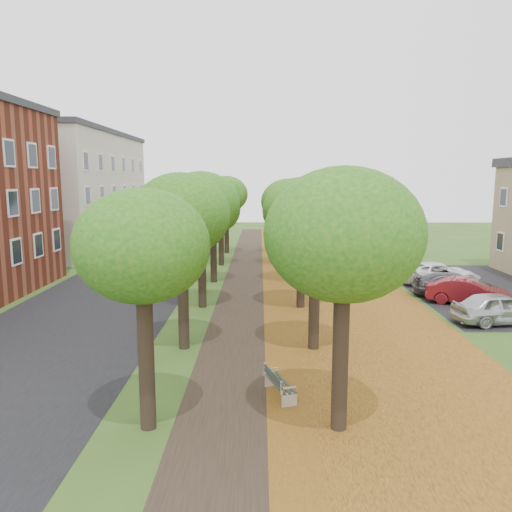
{
  "coord_description": "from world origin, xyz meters",
  "views": [
    {
      "loc": [
        0.62,
        -11.77,
        6.23
      ],
      "look_at": [
        0.42,
        12.23,
        2.5
      ],
      "focal_mm": 35.0,
      "sensor_mm": 36.0,
      "label": 1
    }
  ],
  "objects_px": {
    "car_silver": "(500,308)",
    "bench": "(278,383)",
    "car_red": "(468,292)",
    "car_white": "(439,273)",
    "car_grey": "(455,285)"
  },
  "relations": [
    {
      "from": "bench",
      "to": "car_red",
      "type": "distance_m",
      "value": 14.6
    },
    {
      "from": "car_grey",
      "to": "car_silver",
      "type": "bearing_deg",
      "value": -172.6
    },
    {
      "from": "bench",
      "to": "car_silver",
      "type": "height_order",
      "value": "car_silver"
    },
    {
      "from": "car_silver",
      "to": "car_grey",
      "type": "relative_size",
      "value": 0.93
    },
    {
      "from": "car_grey",
      "to": "car_white",
      "type": "xyz_separation_m",
      "value": [
        0.29,
        3.19,
        0.02
      ]
    },
    {
      "from": "bench",
      "to": "car_white",
      "type": "relative_size",
      "value": 0.35
    },
    {
      "from": "car_grey",
      "to": "car_white",
      "type": "distance_m",
      "value": 3.21
    },
    {
      "from": "car_red",
      "to": "car_grey",
      "type": "distance_m",
      "value": 1.62
    },
    {
      "from": "car_silver",
      "to": "car_white",
      "type": "relative_size",
      "value": 0.87
    },
    {
      "from": "car_red",
      "to": "car_silver",
      "type": "bearing_deg",
      "value": -157.22
    },
    {
      "from": "bench",
      "to": "car_grey",
      "type": "distance_m",
      "value": 15.84
    },
    {
      "from": "bench",
      "to": "car_red",
      "type": "relative_size",
      "value": 0.42
    },
    {
      "from": "car_red",
      "to": "car_white",
      "type": "bearing_deg",
      "value": 19.37
    },
    {
      "from": "car_silver",
      "to": "bench",
      "type": "bearing_deg",
      "value": 118.0
    },
    {
      "from": "bench",
      "to": "car_white",
      "type": "distance_m",
      "value": 18.6
    }
  ]
}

